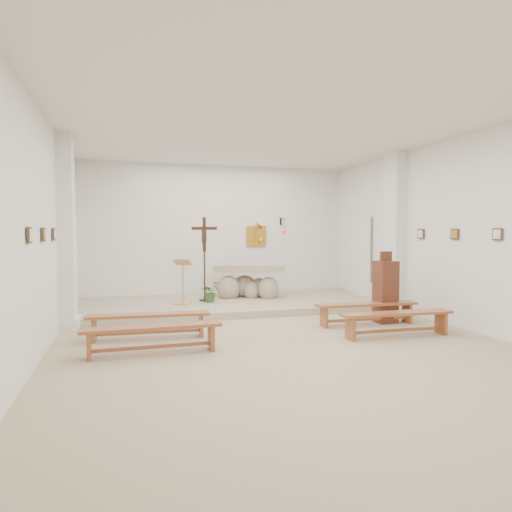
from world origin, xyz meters
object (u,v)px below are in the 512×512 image
object	(u,v)px
bench_right_second	(397,318)
crucifix_stand	(204,253)
lectern	(183,281)
bench_left_second	(152,333)
altar	(249,284)
bench_left_front	(149,320)
donation_pedestal	(385,291)
bench_right_front	(367,309)

from	to	relation	value
bench_right_second	crucifix_stand	bearing A→B (deg)	124.75
lectern	bench_left_second	distance (m)	3.64
lectern	crucifix_stand	distance (m)	0.92
altar	bench_right_second	size ratio (longest dim) A/B	0.92
altar	bench_right_second	world-z (taller)	altar
bench_left_front	bench_right_second	distance (m)	4.13
lectern	bench_right_second	bearing A→B (deg)	-26.30
altar	donation_pedestal	xyz separation A→B (m)	(1.93, -3.03, 0.12)
donation_pedestal	bench_left_front	world-z (taller)	donation_pedestal
bench_left_front	bench_left_second	xyz separation A→B (m)	(-0.00, -1.00, 0.00)
crucifix_stand	donation_pedestal	world-z (taller)	crucifix_stand
bench_right_front	bench_right_second	size ratio (longest dim) A/B	1.00
altar	bench_left_front	world-z (taller)	altar
altar	bench_left_second	world-z (taller)	altar
crucifix_stand	bench_left_second	bearing A→B (deg)	-92.47
crucifix_stand	bench_right_front	xyz separation A→B (m)	(2.59, -2.90, -0.97)
crucifix_stand	donation_pedestal	xyz separation A→B (m)	(3.07, -2.77, -0.67)
crucifix_stand	bench_left_front	bearing A→B (deg)	-98.57
lectern	bench_right_front	bearing A→B (deg)	-16.73
lectern	bench_right_second	size ratio (longest dim) A/B	0.52
donation_pedestal	bench_right_second	world-z (taller)	donation_pedestal
donation_pedestal	bench_left_second	size ratio (longest dim) A/B	0.70
lectern	crucifix_stand	bearing A→B (deg)	57.05
crucifix_stand	bench_left_front	world-z (taller)	crucifix_stand
altar	donation_pedestal	distance (m)	3.59
bench_left_front	bench_right_second	bearing A→B (deg)	-10.66
bench_left_second	bench_right_second	bearing A→B (deg)	-1.22
lectern	bench_right_second	world-z (taller)	lectern
crucifix_stand	bench_left_second	size ratio (longest dim) A/B	0.98
lectern	bench_right_front	world-z (taller)	lectern
altar	bench_right_front	xyz separation A→B (m)	(1.45, -3.16, -0.17)
altar	crucifix_stand	world-z (taller)	crucifix_stand
lectern	bench_left_second	xyz separation A→B (m)	(-0.87, -3.51, -0.35)
bench_left_front	bench_right_second	xyz separation A→B (m)	(4.01, -1.00, 0.00)
crucifix_stand	bench_right_front	distance (m)	4.01
altar	crucifix_stand	distance (m)	1.41
altar	bench_left_front	size ratio (longest dim) A/B	0.92
lectern	bench_left_front	distance (m)	2.68
bench_left_front	bench_left_second	bearing A→B (deg)	-86.61
bench_left_second	donation_pedestal	bearing A→B (deg)	12.96
altar	bench_left_second	xyz separation A→B (m)	(-2.56, -4.16, -0.17)
bench_left_second	bench_right_second	size ratio (longest dim) A/B	1.00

